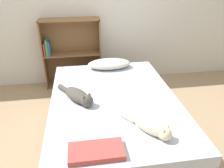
% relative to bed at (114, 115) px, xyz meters
% --- Properties ---
extents(ground_plane, '(8.00, 8.00, 0.00)m').
position_rel_bed_xyz_m(ground_plane, '(0.00, 0.00, -0.24)').
color(ground_plane, '#997F60').
extents(wall_back, '(8.00, 0.06, 2.50)m').
position_rel_bed_xyz_m(wall_back, '(0.00, 1.52, 1.01)').
color(wall_back, silver).
rests_on(wall_back, ground_plane).
extents(bed, '(1.50, 2.09, 0.49)m').
position_rel_bed_xyz_m(bed, '(0.00, 0.00, 0.00)').
color(bed, '#99754C').
rests_on(bed, ground_plane).
extents(pillow, '(0.64, 0.32, 0.14)m').
position_rel_bed_xyz_m(pillow, '(0.06, 0.86, 0.32)').
color(pillow, beige).
rests_on(pillow, bed).
extents(cat_light, '(0.41, 0.49, 0.16)m').
position_rel_bed_xyz_m(cat_light, '(0.24, -0.64, 0.33)').
color(cat_light, beige).
rests_on(cat_light, bed).
extents(cat_dark, '(0.43, 0.54, 0.16)m').
position_rel_bed_xyz_m(cat_dark, '(-0.41, -0.00, 0.31)').
color(cat_dark, '#47423D').
rests_on(cat_dark, bed).
extents(bookshelf, '(0.94, 0.26, 1.14)m').
position_rel_bed_xyz_m(bookshelf, '(-0.51, 1.40, 0.33)').
color(bookshelf, brown).
rests_on(bookshelf, ground_plane).
extents(blanket_fold, '(0.45, 0.23, 0.05)m').
position_rel_bed_xyz_m(blanket_fold, '(-0.28, -0.83, 0.28)').
color(blanket_fold, '#B2423D').
rests_on(blanket_fold, bed).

